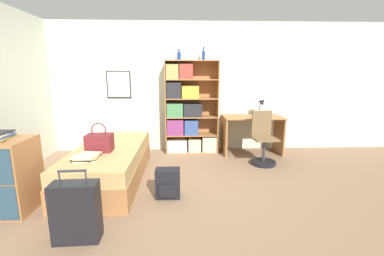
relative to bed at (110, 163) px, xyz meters
name	(u,v)px	position (x,y,z in m)	size (l,w,h in m)	color
ground_plane	(161,179)	(0.76, -0.02, -0.25)	(14.00, 14.00, 0.00)	#84664C
wall_back	(165,88)	(0.75, 1.60, 1.05)	(10.00, 0.09, 2.60)	beige
bed	(110,163)	(0.00, 0.00, 0.00)	(0.94, 2.07, 0.51)	#A36B3D
handbag	(100,142)	(-0.07, -0.20, 0.38)	(0.35, 0.25, 0.41)	maroon
book_stack_on_bed	(86,157)	(-0.13, -0.55, 0.28)	(0.34, 0.38, 0.05)	silver
suitcase	(76,212)	(0.08, -1.48, 0.04)	(0.44, 0.22, 0.71)	black
dresser	(5,176)	(-0.95, -0.88, 0.18)	(0.59, 0.57, 0.86)	#A36B3D
bookcase	(187,112)	(1.19, 1.37, 0.57)	(1.05, 0.36, 1.84)	#A36B3D
bottle_green	(179,56)	(1.05, 1.40, 1.67)	(0.07, 0.07, 0.21)	navy
bottle_brown	(203,55)	(1.52, 1.40, 1.68)	(0.06, 0.06, 0.26)	navy
desk	(252,128)	(2.50, 1.24, 0.27)	(1.16, 0.62, 0.76)	#A36B3D
desk_lamp	(262,104)	(2.69, 1.29, 0.74)	(0.20, 0.15, 0.37)	black
desk_chair	(263,147)	(2.53, 0.61, 0.06)	(0.44, 0.44, 0.94)	black
backpack	(168,183)	(0.90, -0.62, -0.06)	(0.31, 0.22, 0.38)	black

